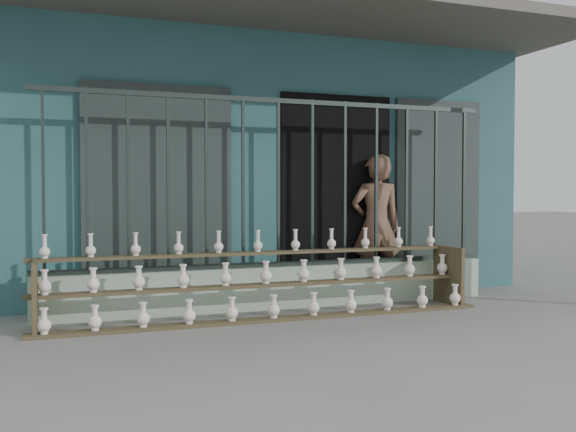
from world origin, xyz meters
name	(u,v)px	position (x,y,z in m)	size (l,w,h in m)	color
ground	(327,332)	(0.00, 0.00, 0.00)	(60.00, 60.00, 0.00)	slate
workshop_building	(214,168)	(0.00, 4.23, 1.62)	(7.40, 6.60, 3.21)	#2B585B
parapet_wall	(278,287)	(0.00, 1.30, 0.23)	(5.00, 0.20, 0.45)	#ACC8AC
security_fence	(278,183)	(0.00, 1.30, 1.35)	(5.00, 0.04, 1.80)	#283330
shelf_rack	(266,281)	(-0.28, 0.89, 0.36)	(4.50, 0.68, 0.85)	brown
elderly_woman	(376,226)	(1.36, 1.64, 0.85)	(0.62, 0.41, 1.69)	brown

